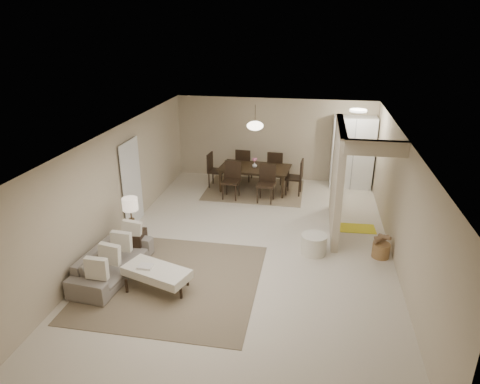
% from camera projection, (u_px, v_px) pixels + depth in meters
% --- Properties ---
extents(floor, '(9.00, 9.00, 0.00)m').
position_uv_depth(floor, '(251.00, 245.00, 9.44)').
color(floor, beige).
rests_on(floor, ground).
extents(ceiling, '(9.00, 9.00, 0.00)m').
position_uv_depth(ceiling, '(252.00, 135.00, 8.52)').
color(ceiling, white).
rests_on(ceiling, back_wall).
extents(back_wall, '(6.00, 0.00, 6.00)m').
position_uv_depth(back_wall, '(274.00, 139.00, 13.09)').
color(back_wall, '#BEAD90').
rests_on(back_wall, floor).
extents(left_wall, '(0.00, 9.00, 9.00)m').
position_uv_depth(left_wall, '(118.00, 184.00, 9.47)').
color(left_wall, '#BEAD90').
rests_on(left_wall, floor).
extents(right_wall, '(0.00, 9.00, 9.00)m').
position_uv_depth(right_wall, '(401.00, 203.00, 8.49)').
color(right_wall, '#BEAD90').
rests_on(right_wall, floor).
extents(partition, '(0.15, 2.50, 2.50)m').
position_uv_depth(partition, '(337.00, 178.00, 9.83)').
color(partition, '#BEAD90').
rests_on(partition, floor).
extents(doorway, '(0.04, 0.90, 2.04)m').
position_uv_depth(doorway, '(131.00, 185.00, 10.10)').
color(doorway, black).
rests_on(doorway, floor).
extents(pantry_cabinet, '(1.20, 0.55, 2.10)m').
position_uv_depth(pantry_cabinet, '(353.00, 153.00, 12.46)').
color(pantry_cabinet, white).
rests_on(pantry_cabinet, floor).
extents(flush_light, '(0.44, 0.44, 0.05)m').
position_uv_depth(flush_light, '(358.00, 110.00, 11.08)').
color(flush_light, white).
rests_on(flush_light, ceiling).
extents(living_rug, '(3.20, 3.20, 0.01)m').
position_uv_depth(living_rug, '(173.00, 281.00, 8.14)').
color(living_rug, brown).
rests_on(living_rug, floor).
extents(sofa, '(2.04, 0.95, 0.58)m').
position_uv_depth(sofa, '(113.00, 262.00, 8.24)').
color(sofa, gray).
rests_on(sofa, floor).
extents(ottoman_bench, '(1.35, 0.92, 0.44)m').
position_uv_depth(ottoman_bench, '(157.00, 273.00, 7.77)').
color(ottoman_bench, silver).
rests_on(ottoman_bench, living_rug).
extents(side_table, '(0.48, 0.48, 0.50)m').
position_uv_depth(side_table, '(134.00, 242.00, 9.06)').
color(side_table, black).
rests_on(side_table, floor).
extents(table_lamp, '(0.32, 0.32, 0.76)m').
position_uv_depth(table_lamp, '(130.00, 207.00, 8.76)').
color(table_lamp, '#4D3921').
rests_on(table_lamp, side_table).
extents(round_pouf, '(0.55, 0.55, 0.43)m').
position_uv_depth(round_pouf, '(314.00, 244.00, 9.05)').
color(round_pouf, silver).
rests_on(round_pouf, floor).
extents(wicker_basket, '(0.40, 0.40, 0.31)m').
position_uv_depth(wicker_basket, '(381.00, 250.00, 8.94)').
color(wicker_basket, '#9A6B3D').
rests_on(wicker_basket, floor).
extents(dining_rug, '(2.80, 2.10, 0.01)m').
position_uv_depth(dining_rug, '(254.00, 190.00, 12.55)').
color(dining_rug, '#847051').
rests_on(dining_rug, floor).
extents(dining_table, '(2.08, 1.27, 0.70)m').
position_uv_depth(dining_table, '(254.00, 179.00, 12.42)').
color(dining_table, black).
rests_on(dining_table, dining_rug).
extents(dining_chairs, '(2.78, 2.09, 1.03)m').
position_uv_depth(dining_chairs, '(254.00, 174.00, 12.36)').
color(dining_chairs, black).
rests_on(dining_chairs, dining_rug).
extents(vase, '(0.15, 0.15, 0.15)m').
position_uv_depth(vase, '(255.00, 165.00, 12.26)').
color(vase, white).
rests_on(vase, dining_table).
extents(yellow_mat, '(0.86, 0.55, 0.01)m').
position_uv_depth(yellow_mat, '(357.00, 228.00, 10.22)').
color(yellow_mat, yellow).
rests_on(yellow_mat, floor).
extents(pendant_light, '(0.46, 0.46, 0.71)m').
position_uv_depth(pendant_light, '(255.00, 126.00, 11.84)').
color(pendant_light, '#4D3921').
rests_on(pendant_light, ceiling).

